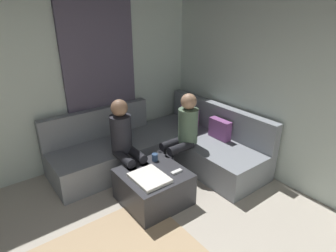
% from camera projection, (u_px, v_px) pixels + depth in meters
% --- Properties ---
extents(wall_left, '(0.12, 6.00, 2.70)m').
position_uv_depth(wall_left, '(0.00, 88.00, 3.48)').
color(wall_left, silver).
rests_on(wall_left, ground_plane).
extents(curtain_panel, '(0.06, 1.10, 2.50)m').
position_uv_depth(curtain_panel, '(101.00, 81.00, 4.17)').
color(curtain_panel, '#595166').
rests_on(curtain_panel, ground_plane).
extents(sectional_couch, '(2.10, 2.55, 0.87)m').
position_uv_depth(sectional_couch, '(163.00, 147.00, 4.32)').
color(sectional_couch, gray).
rests_on(sectional_couch, ground_plane).
extents(ottoman, '(0.76, 0.76, 0.42)m').
position_uv_depth(ottoman, '(153.00, 187.00, 3.49)').
color(ottoman, '#333338').
rests_on(ottoman, ground_plane).
extents(folded_blanket, '(0.44, 0.36, 0.04)m').
position_uv_depth(folded_blanket, '(149.00, 178.00, 3.26)').
color(folded_blanket, white).
rests_on(folded_blanket, ottoman).
extents(coffee_mug, '(0.08, 0.08, 0.10)m').
position_uv_depth(coffee_mug, '(155.00, 157.00, 3.65)').
color(coffee_mug, '#334C72').
rests_on(coffee_mug, ottoman).
extents(game_remote, '(0.05, 0.15, 0.02)m').
position_uv_depth(game_remote, '(176.00, 172.00, 3.39)').
color(game_remote, white).
rests_on(game_remote, ottoman).
extents(person_on_couch_back, '(0.30, 0.60, 1.20)m').
position_uv_depth(person_on_couch_back, '(183.00, 132.00, 3.92)').
color(person_on_couch_back, black).
rests_on(person_on_couch_back, ground_plane).
extents(person_on_couch_side, '(0.60, 0.30, 1.20)m').
position_uv_depth(person_on_couch_side, '(125.00, 141.00, 3.66)').
color(person_on_couch_side, black).
rests_on(person_on_couch_side, ground_plane).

